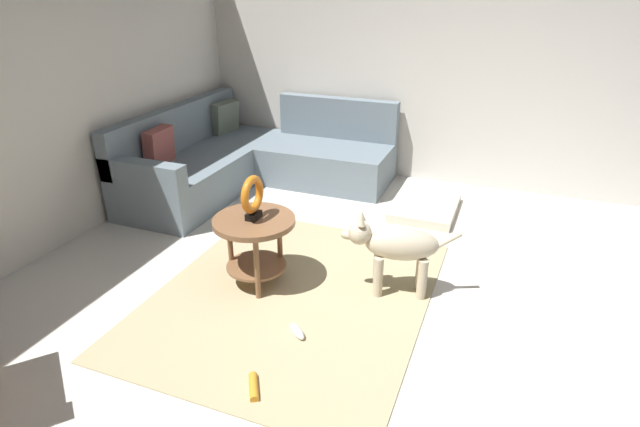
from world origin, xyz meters
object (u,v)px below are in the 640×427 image
at_px(side_table, 255,234).
at_px(torus_sculpture, 252,197).
at_px(dog, 395,247).
at_px(dog_toy_bone, 297,331).
at_px(sectional_couch, 250,161).
at_px(dog_toy_rope, 254,387).
at_px(dog_bed_mat, 425,207).

relative_size(side_table, torus_sculpture, 1.84).
distance_m(dog, dog_toy_bone, 0.92).
distance_m(sectional_couch, dog, 2.51).
height_order(dog, dog_toy_bone, dog).
distance_m(torus_sculpture, dog_toy_rope, 1.32).
bearing_deg(torus_sculpture, sectional_couch, 29.50).
distance_m(side_table, torus_sculpture, 0.29).
distance_m(dog_bed_mat, dog_toy_bone, 2.27).
height_order(side_table, dog, dog).
relative_size(sectional_couch, torus_sculpture, 6.90).
bearing_deg(dog, dog_bed_mat, -13.34).
height_order(sectional_couch, dog_bed_mat, sectional_couch).
xyz_separation_m(side_table, dog_bed_mat, (1.76, -0.94, -0.37)).
xyz_separation_m(sectional_couch, dog_toy_rope, (-2.78, -1.51, -0.26)).
height_order(torus_sculpture, dog_toy_rope, torus_sculpture).
height_order(side_table, torus_sculpture, torus_sculpture).
relative_size(torus_sculpture, dog_toy_bone, 1.81).
xyz_separation_m(dog, dog_toy_bone, (-0.72, 0.45, -0.35)).
relative_size(side_table, dog, 0.72).
xyz_separation_m(side_table, dog_toy_rope, (-1.01, -0.51, -0.39)).
distance_m(side_table, dog_toy_rope, 1.19).
xyz_separation_m(sectional_couch, dog, (-1.52, -1.99, 0.09)).
relative_size(dog_bed_mat, dog_toy_bone, 4.44).
height_order(dog_toy_rope, dog_toy_bone, dog_toy_bone).
bearing_deg(dog_bed_mat, dog_toy_bone, 169.73).
relative_size(dog_toy_rope, dog_toy_bone, 1.10).
height_order(dog_bed_mat, dog_toy_rope, dog_bed_mat).
bearing_deg(side_table, dog, -75.83).
height_order(sectional_couch, dog, sectional_couch).
bearing_deg(dog_bed_mat, side_table, 151.95).
distance_m(side_table, dog_bed_mat, 2.03).
bearing_deg(dog_bed_mat, torus_sculpture, 151.95).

